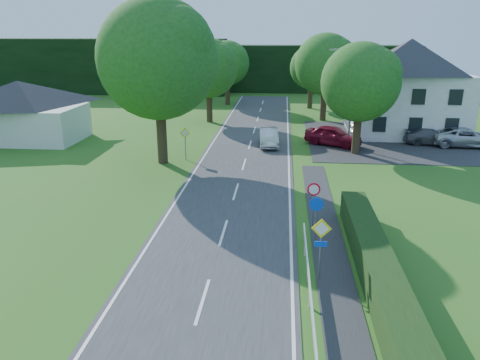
# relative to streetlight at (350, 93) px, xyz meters

# --- Properties ---
(road) EXTENTS (7.00, 80.00, 0.04)m
(road) POSITION_rel_streetlight_xyz_m (-8.06, -10.00, -4.44)
(road) COLOR #333335
(road) RESTS_ON ground
(parking_pad) EXTENTS (14.00, 16.00, 0.04)m
(parking_pad) POSITION_rel_streetlight_xyz_m (3.94, 3.00, -4.44)
(parking_pad) COLOR #272729
(parking_pad) RESTS_ON ground
(line_edge_left) EXTENTS (0.12, 80.00, 0.01)m
(line_edge_left) POSITION_rel_streetlight_xyz_m (-11.31, -10.00, -4.42)
(line_edge_left) COLOR white
(line_edge_left) RESTS_ON road
(line_edge_right) EXTENTS (0.12, 80.00, 0.01)m
(line_edge_right) POSITION_rel_streetlight_xyz_m (-4.81, -10.00, -4.42)
(line_edge_right) COLOR white
(line_edge_right) RESTS_ON road
(line_centre) EXTENTS (0.12, 80.00, 0.01)m
(line_centre) POSITION_rel_streetlight_xyz_m (-8.06, -10.00, -4.42)
(line_centre) COLOR white
(line_centre) RESTS_ON road
(tree_main) EXTENTS (9.40, 9.40, 11.64)m
(tree_main) POSITION_rel_streetlight_xyz_m (-14.06, -6.00, 1.36)
(tree_main) COLOR #1E4D17
(tree_main) RESTS_ON ground
(tree_left_far) EXTENTS (7.00, 7.00, 8.58)m
(tree_left_far) POSITION_rel_streetlight_xyz_m (-13.06, 10.00, -0.17)
(tree_left_far) COLOR #1E4D17
(tree_left_far) RESTS_ON ground
(tree_right_far) EXTENTS (7.40, 7.40, 9.09)m
(tree_right_far) POSITION_rel_streetlight_xyz_m (-1.06, 12.00, 0.08)
(tree_right_far) COLOR #1E4D17
(tree_right_far) RESTS_ON ground
(tree_left_back) EXTENTS (6.60, 6.60, 8.07)m
(tree_left_back) POSITION_rel_streetlight_xyz_m (-12.56, 22.00, -0.43)
(tree_left_back) COLOR #1E4D17
(tree_left_back) RESTS_ON ground
(tree_right_back) EXTENTS (6.20, 6.20, 7.56)m
(tree_right_back) POSITION_rel_streetlight_xyz_m (-2.06, 20.00, -0.68)
(tree_right_back) COLOR #1E4D17
(tree_right_back) RESTS_ON ground
(tree_right_mid) EXTENTS (7.00, 7.00, 8.58)m
(tree_right_mid) POSITION_rel_streetlight_xyz_m (0.44, -2.00, -0.17)
(tree_right_mid) COLOR #1E4D17
(tree_right_mid) RESTS_ON ground
(treeline_left) EXTENTS (44.00, 6.00, 8.00)m
(treeline_left) POSITION_rel_streetlight_xyz_m (-36.06, 32.00, -0.46)
(treeline_left) COLOR black
(treeline_left) RESTS_ON ground
(treeline_right) EXTENTS (30.00, 5.00, 7.00)m
(treeline_right) POSITION_rel_streetlight_xyz_m (-0.06, 36.00, -0.96)
(treeline_right) COLOR black
(treeline_right) RESTS_ON ground
(bungalow_left) EXTENTS (11.00, 6.50, 5.20)m
(bungalow_left) POSITION_rel_streetlight_xyz_m (-28.06, 0.00, -1.75)
(bungalow_left) COLOR silver
(bungalow_left) RESTS_ON ground
(house_white) EXTENTS (10.60, 8.40, 8.60)m
(house_white) POSITION_rel_streetlight_xyz_m (5.94, 6.00, -0.06)
(house_white) COLOR silver
(house_white) RESTS_ON ground
(streetlight) EXTENTS (2.03, 0.18, 8.00)m
(streetlight) POSITION_rel_streetlight_xyz_m (0.00, 0.00, 0.00)
(streetlight) COLOR gray
(streetlight) RESTS_ON ground
(sign_priority_right) EXTENTS (0.78, 0.09, 2.59)m
(sign_priority_right) POSITION_rel_streetlight_xyz_m (-3.76, -22.02, -2.67)
(sign_priority_right) COLOR gray
(sign_priority_right) RESTS_ON ground
(sign_roundabout) EXTENTS (0.64, 0.08, 2.37)m
(sign_roundabout) POSITION_rel_streetlight_xyz_m (-3.76, -19.02, -2.79)
(sign_roundabout) COLOR gray
(sign_roundabout) RESTS_ON ground
(sign_speed_limit) EXTENTS (0.64, 0.11, 2.37)m
(sign_speed_limit) POSITION_rel_streetlight_xyz_m (-3.76, -17.03, -2.70)
(sign_speed_limit) COLOR gray
(sign_speed_limit) RESTS_ON ground
(sign_priority_left) EXTENTS (0.78, 0.09, 2.44)m
(sign_priority_left) POSITION_rel_streetlight_xyz_m (-12.56, -5.02, -2.75)
(sign_priority_left) COLOR gray
(sign_priority_left) RESTS_ON ground
(moving_car) EXTENTS (1.84, 4.42, 1.42)m
(moving_car) POSITION_rel_streetlight_xyz_m (-6.47, -0.19, -3.71)
(moving_car) COLOR silver
(moving_car) RESTS_ON road
(motorcycle) EXTENTS (0.98, 1.97, 0.99)m
(motorcycle) POSITION_rel_streetlight_xyz_m (-6.26, 3.78, -3.93)
(motorcycle) COLOR black
(motorcycle) RESTS_ON road
(parked_car_red) EXTENTS (5.12, 4.04, 1.63)m
(parked_car_red) POSITION_rel_streetlight_xyz_m (-1.07, 0.52, -3.61)
(parked_car_red) COLOR maroon
(parked_car_red) RESTS_ON parking_pad
(parked_car_silver_a) EXTENTS (5.39, 3.06, 1.68)m
(parked_car_silver_a) POSITION_rel_streetlight_xyz_m (3.29, 3.81, -3.58)
(parked_car_silver_a) COLOR #B4B3B8
(parked_car_silver_a) RESTS_ON parking_pad
(parked_car_grey) EXTENTS (4.57, 2.09, 1.30)m
(parked_car_grey) POSITION_rel_streetlight_xyz_m (7.26, 1.57, -3.77)
(parked_car_grey) COLOR #55545A
(parked_car_grey) RESTS_ON parking_pad
(parked_car_silver_b) EXTENTS (5.69, 2.89, 1.54)m
(parked_car_silver_b) POSITION_rel_streetlight_xyz_m (9.94, 1.10, -3.65)
(parked_car_silver_b) COLOR silver
(parked_car_silver_b) RESTS_ON parking_pad
(parasol) EXTENTS (1.92, 1.95, 1.73)m
(parasol) POSITION_rel_streetlight_xyz_m (1.79, 3.52, -3.56)
(parasol) COLOR red
(parasol) RESTS_ON parking_pad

